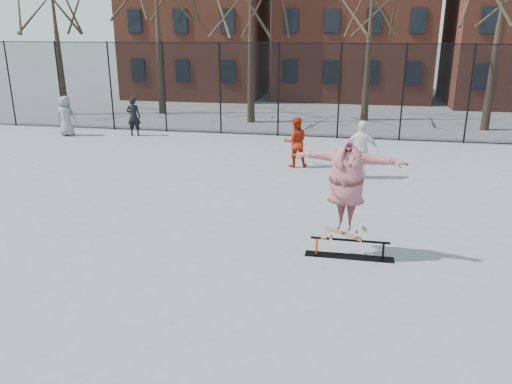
% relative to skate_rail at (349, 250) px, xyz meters
% --- Properties ---
extents(ground, '(100.00, 100.00, 0.00)m').
position_rel_skate_rail_xyz_m(ground, '(-1.91, -1.05, -0.16)').
color(ground, slate).
extents(skate_rail, '(1.83, 0.28, 0.40)m').
position_rel_skate_rail_xyz_m(skate_rail, '(0.00, 0.00, 0.00)').
color(skate_rail, black).
rests_on(skate_rail, ground).
extents(skateboard, '(0.82, 0.20, 0.10)m').
position_rel_skate_rail_xyz_m(skateboard, '(-0.13, 0.00, 0.29)').
color(skateboard, brown).
rests_on(skateboard, skate_rail).
extents(skater, '(2.35, 0.92, 1.86)m').
position_rel_skate_rail_xyz_m(skater, '(-0.13, 0.00, 1.27)').
color(skater, '#673B95').
rests_on(skater, skateboard).
extents(bystander_grey, '(0.89, 0.62, 1.75)m').
position_rel_skate_rail_xyz_m(bystander_grey, '(-12.50, 10.25, 0.72)').
color(bystander_grey, slate).
rests_on(bystander_grey, ground).
extents(bystander_black, '(0.66, 0.47, 1.69)m').
position_rel_skate_rail_xyz_m(bystander_black, '(-9.59, 10.85, 0.69)').
color(bystander_black, black).
rests_on(bystander_black, ground).
extents(bystander_red, '(0.97, 0.84, 1.71)m').
position_rel_skate_rail_xyz_m(bystander_red, '(-1.96, 6.97, 0.70)').
color(bystander_red, '#A8250E').
rests_on(bystander_red, ground).
extents(bystander_white, '(1.11, 0.57, 1.82)m').
position_rel_skate_rail_xyz_m(bystander_white, '(0.23, 5.97, 0.75)').
color(bystander_white, silver).
rests_on(bystander_white, ground).
extents(fence, '(34.03, 0.07, 4.00)m').
position_rel_skate_rail_xyz_m(fence, '(-1.93, 11.95, 1.90)').
color(fence, black).
rests_on(fence, ground).
extents(rowhouses, '(29.00, 7.00, 13.00)m').
position_rel_skate_rail_xyz_m(rowhouses, '(-1.19, 24.95, 5.91)').
color(rowhouses, brown).
rests_on(rowhouses, ground).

